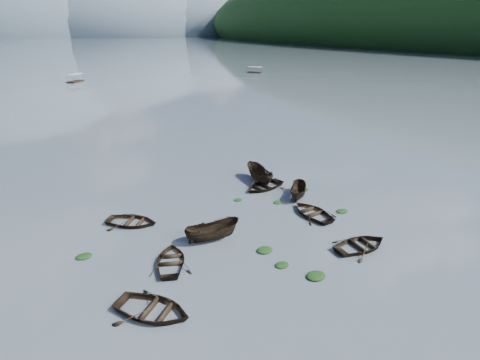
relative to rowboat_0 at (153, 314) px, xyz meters
name	(u,v)px	position (x,y,z in m)	size (l,w,h in m)	color
ground_plane	(318,263)	(11.75, -0.44, 0.00)	(2400.00, 2400.00, 0.00)	#48525A
haze_mtn_b	(6,36)	(-48.25, 899.56, 0.00)	(520.00, 520.00, 340.00)	#475666
haze_mtn_c	(110,35)	(151.75, 899.56, 0.00)	(520.00, 520.00, 260.00)	#475666
haze_mtn_d	(187,35)	(331.75, 899.56, 0.00)	(520.00, 520.00, 220.00)	#475666
rowboat_0	(153,314)	(0.00, 0.00, 0.00)	(3.39, 4.74, 0.98)	black
rowboat_1	(172,263)	(2.52, 4.32, 0.00)	(2.99, 4.18, 0.87)	black
rowboat_2	(213,239)	(6.41, 6.00, 0.00)	(1.67, 4.43, 1.71)	black
rowboat_3	(312,215)	(15.93, 5.68, 0.00)	(3.16, 4.42, 0.92)	black
rowboat_4	(361,248)	(15.83, -0.37, 0.00)	(3.18, 4.45, 0.92)	black
rowboat_5	(298,197)	(17.05, 9.36, 0.00)	(1.49, 3.96, 1.53)	black
rowboat_6	(132,224)	(1.32, 11.36, 0.00)	(3.15, 4.41, 0.91)	black
rowboat_7	(264,188)	(15.16, 12.75, 0.00)	(3.23, 4.52, 0.94)	black
rowboat_8	(259,181)	(15.65, 14.60, 0.00)	(1.80, 4.79, 1.85)	black
weed_clump_0	(265,251)	(9.17, 2.64, 0.00)	(1.25, 1.02, 0.27)	black
weed_clump_1	(282,266)	(9.27, 0.49, 0.00)	(1.03, 0.82, 0.23)	black
weed_clump_2	(316,277)	(10.58, -1.63, 0.00)	(1.37, 1.09, 0.30)	black
weed_clump_3	(278,203)	(14.56, 9.15, 0.00)	(0.93, 0.78, 0.21)	black
weed_clump_4	(342,212)	(18.65, 4.89, 0.00)	(1.10, 0.88, 0.23)	black
weed_clump_5	(84,257)	(-2.87, 8.02, 0.00)	(1.14, 0.92, 0.24)	black
weed_clump_6	(238,200)	(11.44, 11.42, 0.00)	(0.88, 0.73, 0.18)	black
weed_clump_7	(303,190)	(18.47, 10.49, 0.00)	(1.23, 0.99, 0.27)	black
pontoon_centre	(76,82)	(6.16, 109.93, 0.00)	(2.44, 5.86, 2.25)	black
pontoon_right	(255,73)	(67.51, 106.55, 0.00)	(2.18, 5.23, 2.00)	black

